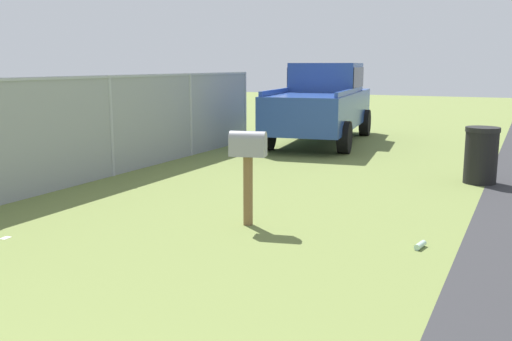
% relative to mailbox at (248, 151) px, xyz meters
% --- Properties ---
extents(mailbox, '(0.30, 0.49, 1.22)m').
position_rel_mailbox_xyz_m(mailbox, '(0.00, 0.00, 0.00)').
color(mailbox, brown).
rests_on(mailbox, ground).
extents(pickup_truck, '(5.72, 2.71, 2.09)m').
position_rel_mailbox_xyz_m(pickup_truck, '(8.27, 1.89, 0.14)').
color(pickup_truck, '#284793').
rests_on(pickup_truck, ground).
extents(trash_bin, '(0.58, 0.58, 0.99)m').
position_rel_mailbox_xyz_m(trash_bin, '(4.14, -2.46, -0.47)').
color(trash_bin, black).
rests_on(trash_bin, ground).
extents(fence_section, '(13.74, 0.07, 1.86)m').
position_rel_mailbox_xyz_m(fence_section, '(0.52, 3.76, 0.03)').
color(fence_section, '#9EA3A8').
rests_on(fence_section, ground).
extents(litter_wrapper_by_mailbox, '(0.13, 0.10, 0.01)m').
position_rel_mailbox_xyz_m(litter_wrapper_by_mailbox, '(-1.78, 2.36, -0.96)').
color(litter_wrapper_by_mailbox, silver).
rests_on(litter_wrapper_by_mailbox, ground).
extents(litter_bottle_midfield_b, '(0.23, 0.11, 0.07)m').
position_rel_mailbox_xyz_m(litter_bottle_midfield_b, '(-0.02, -2.18, -0.93)').
color(litter_bottle_midfield_b, '#B2D8BF').
rests_on(litter_bottle_midfield_b, ground).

